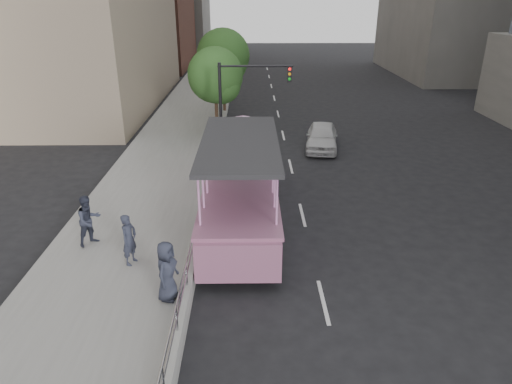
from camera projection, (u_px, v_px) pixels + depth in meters
The scene contains 13 objects.
ground at pixel (286, 266), 15.75m from camera, with size 160.00×160.00×0.00m, color black.
sidewalk at pixel (167, 164), 24.79m from camera, with size 5.50×80.00×0.30m, color gray.
kerb_wall at pixel (201, 227), 17.35m from camera, with size 0.24×30.00×0.36m, color #AAAAA5.
guardrail at pixel (200, 212), 17.09m from camera, with size 0.07×22.00×0.71m.
duck_boat at pixel (241, 184), 19.02m from camera, with size 2.84×11.18×3.71m.
car at pixel (322, 136), 27.52m from camera, with size 1.82×4.51×1.54m, color silver.
pedestrian_near at pixel (129, 240), 15.04m from camera, with size 0.65×0.43×1.79m, color #292D3C.
pedestrian_mid at pixel (89, 220), 16.22m from camera, with size 0.91×0.71×1.88m, color #292D3C.
pedestrian_far at pixel (167, 271), 13.25m from camera, with size 0.92×0.60×1.88m, color #292D3C.
parking_sign at pixel (219, 144), 22.73m from camera, with size 0.13×0.64×2.85m.
traffic_signal at pixel (241, 93), 25.81m from camera, with size 4.20×0.32×5.20m.
street_tree_near at pixel (217, 78), 28.81m from camera, with size 3.52×3.52×5.72m.
street_tree_far at pixel (224, 58), 34.12m from camera, with size 3.97×3.97×6.45m.
Camera 1 is at (-1.21, -13.42, 8.61)m, focal length 32.00 mm.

